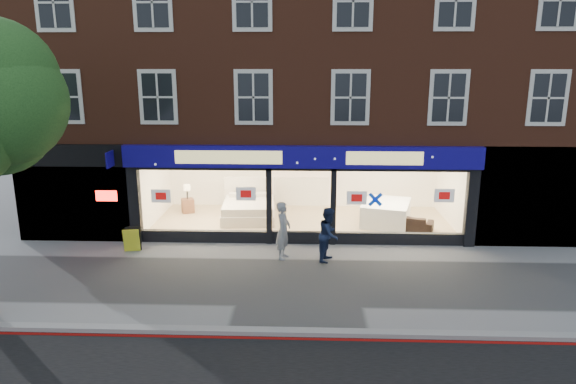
# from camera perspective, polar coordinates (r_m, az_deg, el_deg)

# --- Properties ---
(ground) EXTENTS (120.00, 120.00, 0.00)m
(ground) POSITION_cam_1_polar(r_m,az_deg,el_deg) (14.34, 1.29, -9.82)
(ground) COLOR gray
(ground) RESTS_ON ground
(kerb_line) EXTENTS (60.00, 0.10, 0.01)m
(kerb_line) POSITION_cam_1_polar(r_m,az_deg,el_deg) (11.57, 1.05, -16.00)
(kerb_line) COLOR #8C0A07
(kerb_line) RESTS_ON ground
(kerb_stone) EXTENTS (60.00, 0.25, 0.12)m
(kerb_stone) POSITION_cam_1_polar(r_m,az_deg,el_deg) (11.72, 1.07, -15.28)
(kerb_stone) COLOR gray
(kerb_stone) RESTS_ON ground
(showroom_floor) EXTENTS (11.00, 4.50, 0.10)m
(showroom_floor) POSITION_cam_1_polar(r_m,az_deg,el_deg) (19.25, 1.52, -3.37)
(showroom_floor) COLOR tan
(showroom_floor) RESTS_ON ground
(building) EXTENTS (19.00, 8.26, 10.30)m
(building) POSITION_cam_1_polar(r_m,az_deg,el_deg) (20.08, 1.65, 16.49)
(building) COLOR brown
(building) RESTS_ON ground
(display_bed) EXTENTS (2.13, 2.52, 1.37)m
(display_bed) POSITION_cam_1_polar(r_m,az_deg,el_deg) (19.53, -4.37, -1.83)
(display_bed) COLOR beige
(display_bed) RESTS_ON showroom_floor
(bedside_table) EXTENTS (0.59, 0.59, 0.55)m
(bedside_table) POSITION_cam_1_polar(r_m,az_deg,el_deg) (20.64, -11.06, -1.49)
(bedside_table) COLOR brown
(bedside_table) RESTS_ON showroom_floor
(mattress_stack) EXTENTS (2.10, 2.39, 0.80)m
(mattress_stack) POSITION_cam_1_polar(r_m,az_deg,el_deg) (19.19, 10.83, -2.27)
(mattress_stack) COLOR silver
(mattress_stack) RESTS_ON showroom_floor
(sofa) EXTENTS (1.99, 1.29, 0.54)m
(sofa) POSITION_cam_1_polar(r_m,az_deg,el_deg) (18.62, 12.98, -3.30)
(sofa) COLOR black
(sofa) RESTS_ON showroom_floor
(a_board) EXTENTS (0.55, 0.41, 0.77)m
(a_board) POSITION_cam_1_polar(r_m,az_deg,el_deg) (17.09, -16.91, -5.07)
(a_board) COLOR yellow
(a_board) RESTS_ON ground
(pedestrian_grey) EXTENTS (0.57, 0.73, 1.78)m
(pedestrian_grey) POSITION_cam_1_polar(r_m,az_deg,el_deg) (15.64, -0.53, -4.28)
(pedestrian_grey) COLOR #94959A
(pedestrian_grey) RESTS_ON ground
(pedestrian_blue) EXTENTS (0.85, 0.96, 1.65)m
(pedestrian_blue) POSITION_cam_1_polar(r_m,az_deg,el_deg) (15.52, 4.58, -4.72)
(pedestrian_blue) COLOR #16213F
(pedestrian_blue) RESTS_ON ground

